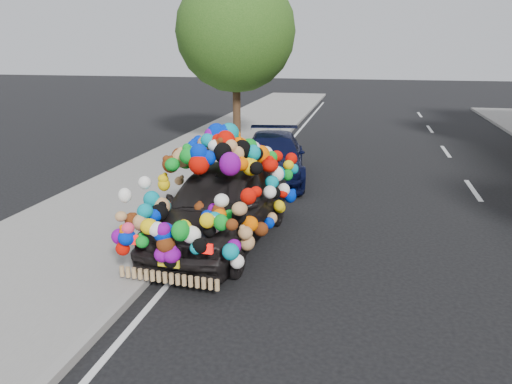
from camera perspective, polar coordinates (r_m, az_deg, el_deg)
ground at (r=8.90m, az=6.16°, el=-7.15°), size 100.00×100.00×0.00m
sidewalk at (r=10.22m, az=-18.59°, el=-4.42°), size 4.00×60.00×0.12m
kerb at (r=9.39m, az=-8.28°, el=-5.51°), size 0.15×60.00×0.13m
tree_near_sidewalk at (r=18.24m, az=-2.31°, el=17.84°), size 4.20×4.20×6.13m
plush_art_car at (r=9.13m, az=-4.03°, el=0.67°), size 2.43×4.62×2.10m
navy_sedan at (r=13.72m, az=1.92°, el=4.02°), size 2.39×4.45×1.22m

